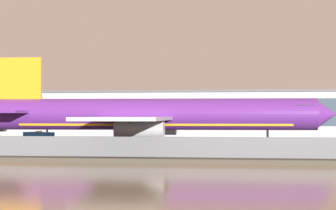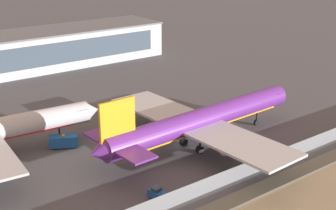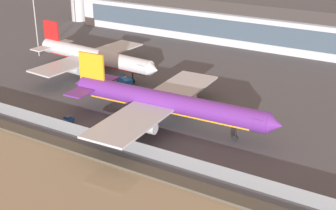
{
  "view_description": "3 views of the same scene",
  "coord_description": "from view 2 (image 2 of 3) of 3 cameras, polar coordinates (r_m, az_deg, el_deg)",
  "views": [
    {
      "loc": [
        18.34,
        -89.71,
        5.17
      ],
      "look_at": [
        5.13,
        1.34,
        6.5
      ],
      "focal_mm": 70.0,
      "sensor_mm": 36.0,
      "label": 1
    },
    {
      "loc": [
        -49.92,
        -62.41,
        36.71
      ],
      "look_at": [
        4.05,
        9.12,
        4.59
      ],
      "focal_mm": 50.0,
      "sensor_mm": 36.0,
      "label": 2
    },
    {
      "loc": [
        50.02,
        -78.61,
        42.11
      ],
      "look_at": [
        2.84,
        -0.3,
        3.69
      ],
      "focal_mm": 50.0,
      "sensor_mm": 36.0,
      "label": 3
    }
  ],
  "objects": [
    {
      "name": "ground_plane",
      "position": [
        87.95,
        1.48,
        -4.96
      ],
      "size": [
        500.0,
        500.0,
        0.0
      ],
      "primitive_type": "plane",
      "color": "#4C4C51"
    },
    {
      "name": "shoreline_seawall",
      "position": [
        74.68,
        11.46,
        -9.94
      ],
      "size": [
        320.0,
        3.0,
        0.5
      ],
      "color": "#474238",
      "rests_on": "ground"
    },
    {
      "name": "perimeter_fence",
      "position": [
        76.81,
        9.0,
        -7.99
      ],
      "size": [
        280.0,
        0.1,
        2.61
      ],
      "color": "slate",
      "rests_on": "ground"
    },
    {
      "name": "cargo_jet_purple",
      "position": [
        86.19,
        4.05,
        -1.91
      ],
      "size": [
        48.46,
        41.9,
        13.13
      ],
      "color": "#602889",
      "rests_on": "ground"
    },
    {
      "name": "baggage_tug",
      "position": [
        70.66,
        -1.2,
        -10.82
      ],
      "size": [
        2.05,
        3.4,
        1.8
      ],
      "color": "#19519E",
      "rests_on": "ground"
    },
    {
      "name": "ops_van",
      "position": [
        88.82,
        -12.69,
        -4.31
      ],
      "size": [
        5.58,
        4.3,
        2.48
      ],
      "color": "#19519E",
      "rests_on": "ground"
    }
  ]
}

